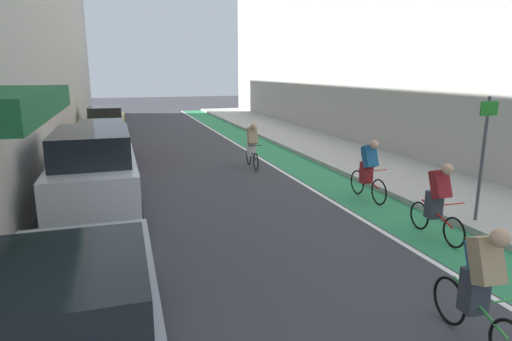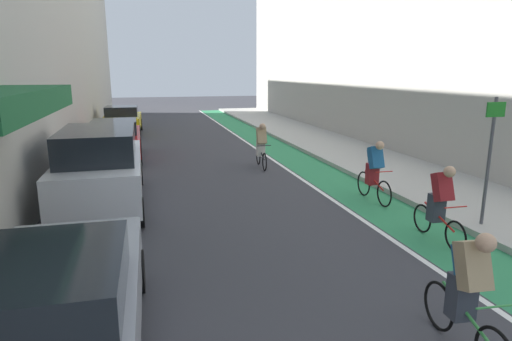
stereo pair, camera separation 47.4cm
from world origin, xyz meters
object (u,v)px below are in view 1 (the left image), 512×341
parked_sedan_red (102,140)px  cyclist_trailing (368,168)px  street_sign_post (484,148)px  parked_sedan_yellow_cab (106,121)px  cyclist_lead (481,282)px  cyclist_mid (438,200)px  parked_suv_white (95,169)px  parked_sedan_silver (68,322)px  cyclist_far (252,144)px

parked_sedan_red → cyclist_trailing: size_ratio=2.54×
cyclist_trailing → street_sign_post: street_sign_post is taller
parked_sedan_red → parked_sedan_yellow_cab: size_ratio=1.02×
cyclist_lead → cyclist_mid: 3.69m
parked_suv_white → parked_sedan_red: 6.27m
parked_sedan_red → parked_sedan_silver: bearing=-90.0°
parked_sedan_silver → cyclist_trailing: bearing=37.6°
parked_suv_white → cyclist_trailing: size_ratio=2.79×
parked_sedan_red → cyclist_trailing: cyclist_trailing is taller
cyclist_far → street_sign_post: size_ratio=0.62×
parked_sedan_red → parked_sedan_yellow_cab: (-0.00, 6.85, -0.00)m
parked_sedan_silver → cyclist_trailing: cyclist_trailing is taller
cyclist_lead → cyclist_far: (0.37, 10.57, -0.00)m
parked_suv_white → cyclist_far: parked_suv_white is taller
parked_sedan_yellow_cab → cyclist_mid: 18.44m
cyclist_mid → street_sign_post: size_ratio=0.62×
cyclist_lead → street_sign_post: bearing=45.8°
cyclist_far → street_sign_post: street_sign_post is taller
parked_sedan_yellow_cab → cyclist_far: size_ratio=2.56×
cyclist_trailing → parked_sedan_silver: bearing=-142.4°
cyclist_mid → parked_suv_white: bearing=148.4°
cyclist_far → parked_sedan_red: bearing=150.1°
parked_sedan_yellow_cab → cyclist_mid: (6.65, -17.20, 0.02)m
parked_sedan_yellow_cab → street_sign_post: (7.97, -16.91, 0.95)m
parked_suv_white → parked_sedan_yellow_cab: (-0.00, 13.11, -0.23)m
parked_sedan_silver → street_sign_post: 8.47m
parked_suv_white → cyclist_mid: (6.65, -4.08, -0.22)m
parked_sedan_red → cyclist_trailing: bearing=-47.8°
parked_suv_white → cyclist_far: 6.06m
parked_suv_white → cyclist_lead: bearing=-57.1°
parked_sedan_silver → parked_suv_white: 6.51m
cyclist_mid → cyclist_far: size_ratio=0.99×
parked_sedan_silver → cyclist_far: size_ratio=2.79×
parked_suv_white → cyclist_far: bearing=33.8°
parked_suv_white → parked_sedan_yellow_cab: parked_suv_white is taller
parked_sedan_yellow_cab → street_sign_post: bearing=-64.8°
parked_sedan_silver → parked_suv_white: parked_suv_white is taller
cyclist_mid → parked_sedan_red: bearing=122.7°
cyclist_trailing → street_sign_post: (1.15, -2.54, 0.89)m
parked_sedan_silver → cyclist_lead: bearing=-8.4°
parked_sedan_silver → cyclist_trailing: 8.61m
cyclist_lead → parked_suv_white: bearing=122.9°
parked_sedan_red → cyclist_lead: 14.24m
parked_suv_white → cyclist_trailing: parked_suv_white is taller
parked_sedan_red → street_sign_post: size_ratio=1.63×
cyclist_lead → cyclist_trailing: cyclist_trailing is taller
parked_sedan_yellow_cab → cyclist_far: 10.97m
parked_sedan_silver → street_sign_post: bearing=18.8°
parked_sedan_silver → parked_sedan_yellow_cab: (-0.00, 19.62, -0.00)m
parked_suv_white → cyclist_trailing: (6.82, -1.25, -0.17)m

